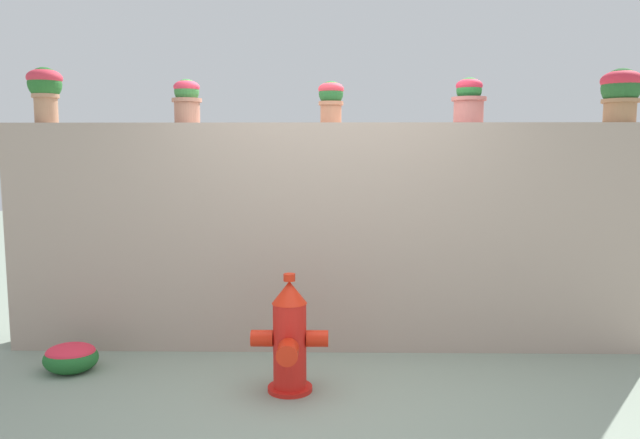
# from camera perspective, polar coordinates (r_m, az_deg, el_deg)

# --- Properties ---
(ground_plane) EXTENTS (24.00, 24.00, 0.00)m
(ground_plane) POSITION_cam_1_polar(r_m,az_deg,el_deg) (4.32, 0.95, -16.05)
(ground_plane) COLOR gray
(stone_wall) EXTENTS (5.31, 0.42, 1.88)m
(stone_wall) POSITION_cam_1_polar(r_m,az_deg,el_deg) (5.06, 0.98, -1.60)
(stone_wall) COLOR tan
(stone_wall) RESTS_ON ground
(potted_plant_0) EXTENTS (0.28, 0.28, 0.46)m
(potted_plant_0) POSITION_cam_1_polar(r_m,az_deg,el_deg) (5.52, -24.57, 11.30)
(potted_plant_0) COLOR tan
(potted_plant_0) RESTS_ON stone_wall
(potted_plant_1) EXTENTS (0.24, 0.24, 0.36)m
(potted_plant_1) POSITION_cam_1_polar(r_m,az_deg,el_deg) (5.15, -12.48, 11.13)
(potted_plant_1) COLOR #B0715C
(potted_plant_1) RESTS_ON stone_wall
(potted_plant_2) EXTENTS (0.21, 0.21, 0.34)m
(potted_plant_2) POSITION_cam_1_polar(r_m,az_deg,el_deg) (5.02, 1.07, 11.42)
(potted_plant_2) COLOR #B56F51
(potted_plant_2) RESTS_ON stone_wall
(potted_plant_3) EXTENTS (0.28, 0.28, 0.37)m
(potted_plant_3) POSITION_cam_1_polar(r_m,az_deg,el_deg) (5.16, 13.94, 11.04)
(potted_plant_3) COLOR #C36A63
(potted_plant_3) RESTS_ON stone_wall
(potted_plant_4) EXTENTS (0.32, 0.32, 0.44)m
(potted_plant_4) POSITION_cam_1_polar(r_m,az_deg,el_deg) (5.52, 26.62, 10.85)
(potted_plant_4) COLOR #AD7852
(potted_plant_4) RESTS_ON stone_wall
(fire_hydrant) EXTENTS (0.53, 0.44, 0.83)m
(fire_hydrant) POSITION_cam_1_polar(r_m,az_deg,el_deg) (4.22, -2.87, -11.26)
(fire_hydrant) COLOR red
(fire_hydrant) RESTS_ON ground
(flower_bush_left) EXTENTS (0.41, 0.36, 0.22)m
(flower_bush_left) POSITION_cam_1_polar(r_m,az_deg,el_deg) (5.02, -22.50, -11.89)
(flower_bush_left) COLOR #216329
(flower_bush_left) RESTS_ON ground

